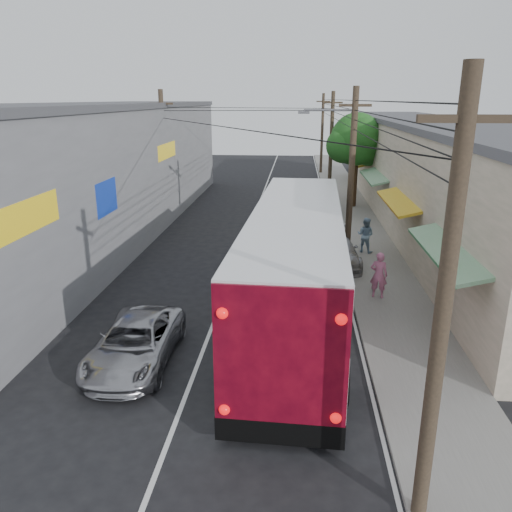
{
  "coord_description": "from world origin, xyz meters",
  "views": [
    {
      "loc": [
        2.79,
        -9.66,
        7.48
      ],
      "look_at": [
        1.23,
        9.11,
        1.52
      ],
      "focal_mm": 35.0,
      "sensor_mm": 36.0,
      "label": 1
    }
  ],
  "objects_px": {
    "jeepney": "(135,343)",
    "pedestrian_far": "(365,235)",
    "parked_car_mid": "(324,204)",
    "pedestrian_near": "(379,275)",
    "coach_bus": "(296,264)",
    "parked_suv": "(334,249)",
    "parked_car_far": "(310,191)"
  },
  "relations": [
    {
      "from": "jeepney",
      "to": "pedestrian_far",
      "type": "height_order",
      "value": "pedestrian_far"
    },
    {
      "from": "jeepney",
      "to": "parked_car_mid",
      "type": "bearing_deg",
      "value": 72.1
    },
    {
      "from": "parked_car_mid",
      "to": "pedestrian_near",
      "type": "height_order",
      "value": "pedestrian_near"
    },
    {
      "from": "coach_bus",
      "to": "parked_suv",
      "type": "xyz_separation_m",
      "value": [
        1.78,
        6.46,
        -1.35
      ]
    },
    {
      "from": "parked_suv",
      "to": "pedestrian_near",
      "type": "bearing_deg",
      "value": -76.84
    },
    {
      "from": "parked_car_far",
      "to": "pedestrian_far",
      "type": "distance_m",
      "value": 14.22
    },
    {
      "from": "jeepney",
      "to": "pedestrian_near",
      "type": "relative_size",
      "value": 2.58
    },
    {
      "from": "coach_bus",
      "to": "jeepney",
      "type": "bearing_deg",
      "value": -141.46
    },
    {
      "from": "coach_bus",
      "to": "pedestrian_near",
      "type": "height_order",
      "value": "coach_bus"
    },
    {
      "from": "parked_car_mid",
      "to": "parked_car_far",
      "type": "distance_m",
      "value": 5.36
    },
    {
      "from": "parked_suv",
      "to": "pedestrian_far",
      "type": "height_order",
      "value": "pedestrian_far"
    },
    {
      "from": "coach_bus",
      "to": "parked_car_far",
      "type": "height_order",
      "value": "coach_bus"
    },
    {
      "from": "parked_car_mid",
      "to": "parked_car_far",
      "type": "bearing_deg",
      "value": 91.88
    },
    {
      "from": "jeepney",
      "to": "parked_car_mid",
      "type": "relative_size",
      "value": 1.09
    },
    {
      "from": "coach_bus",
      "to": "parked_suv",
      "type": "bearing_deg",
      "value": 76.96
    },
    {
      "from": "parked_suv",
      "to": "parked_car_far",
      "type": "bearing_deg",
      "value": 88.26
    },
    {
      "from": "jeepney",
      "to": "parked_suv",
      "type": "distance_m",
      "value": 11.76
    },
    {
      "from": "parked_car_far",
      "to": "parked_car_mid",
      "type": "bearing_deg",
      "value": -80.78
    },
    {
      "from": "jeepney",
      "to": "pedestrian_near",
      "type": "distance_m",
      "value": 9.57
    },
    {
      "from": "parked_suv",
      "to": "pedestrian_far",
      "type": "distance_m",
      "value": 2.36
    },
    {
      "from": "pedestrian_near",
      "to": "pedestrian_far",
      "type": "height_order",
      "value": "pedestrian_near"
    },
    {
      "from": "parked_suv",
      "to": "parked_car_far",
      "type": "height_order",
      "value": "parked_suv"
    },
    {
      "from": "coach_bus",
      "to": "parked_car_mid",
      "type": "xyz_separation_m",
      "value": [
        1.78,
        16.84,
        -1.34
      ]
    },
    {
      "from": "parked_suv",
      "to": "pedestrian_far",
      "type": "xyz_separation_m",
      "value": [
        1.64,
        1.67,
        0.28
      ]
    },
    {
      "from": "parked_car_mid",
      "to": "pedestrian_near",
      "type": "bearing_deg",
      "value": -91.28
    },
    {
      "from": "coach_bus",
      "to": "pedestrian_near",
      "type": "xyz_separation_m",
      "value": [
        3.18,
        2.11,
        -1.04
      ]
    },
    {
      "from": "parked_car_mid",
      "to": "pedestrian_near",
      "type": "relative_size",
      "value": 2.36
    },
    {
      "from": "parked_car_far",
      "to": "pedestrian_near",
      "type": "relative_size",
      "value": 2.15
    },
    {
      "from": "pedestrian_near",
      "to": "parked_car_mid",
      "type": "bearing_deg",
      "value": -68.84
    },
    {
      "from": "jeepney",
      "to": "parked_suv",
      "type": "height_order",
      "value": "parked_suv"
    },
    {
      "from": "parked_car_far",
      "to": "parked_suv",
      "type": "bearing_deg",
      "value": -86.44
    },
    {
      "from": "coach_bus",
      "to": "parked_suv",
      "type": "distance_m",
      "value": 6.84
    }
  ]
}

